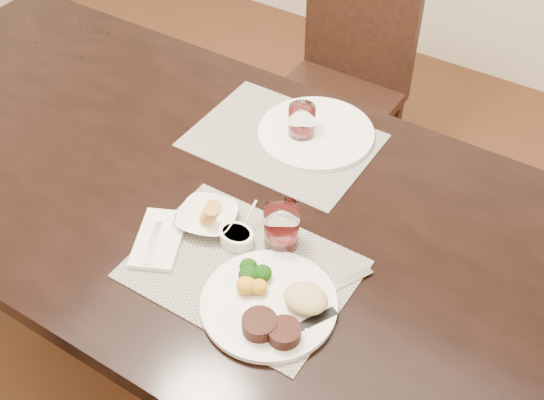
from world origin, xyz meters
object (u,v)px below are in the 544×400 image
Objects in this scene: wine_glass_near at (281,228)px; far_plate at (316,133)px; dinner_plate at (274,305)px; cracker_bowl at (208,218)px; steak_knife at (320,313)px; chair_far at (343,76)px.

wine_glass_near reaches higher than far_plate.
dinner_plate is at bearing -68.81° from far_plate.
cracker_bowl is 1.51× the size of wine_glass_near.
dinner_plate is at bearing -62.98° from wine_glass_near.
dinner_plate is at bearing -127.09° from steak_knife.
cracker_bowl is 0.18m from wine_glass_near.
far_plate is at bearing 148.76° from steak_knife.
dinner_plate is 0.09m from steak_knife.
far_plate is at bearing 83.27° from cracker_bowl.
chair_far reaches higher than wine_glass_near.
steak_knife is at bearing -64.87° from chair_far.
steak_knife is 0.58m from far_plate.
dinner_plate is 0.28m from cracker_bowl.
dinner_plate is at bearing -25.91° from cracker_bowl.
steak_knife is 0.80× the size of far_plate.
far_plate is at bearing 108.48° from wine_glass_near.
wine_glass_near is at bearing -70.35° from chair_far.
cracker_bowl is at bearing 165.77° from dinner_plate.
cracker_bowl is 0.54× the size of far_plate.
chair_far is 3.68× the size of steak_knife.
cracker_bowl is at bearing -96.73° from far_plate.
far_plate is at bearing -69.66° from chair_far.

